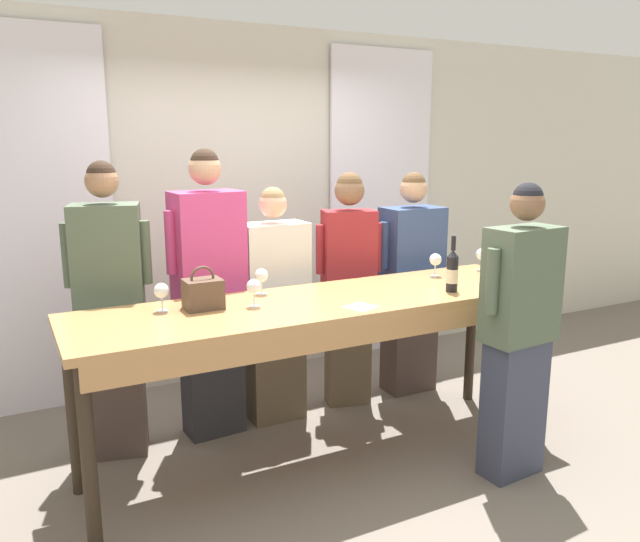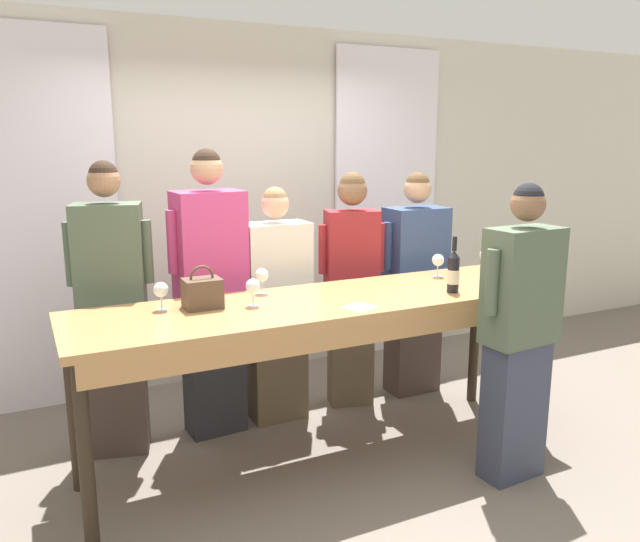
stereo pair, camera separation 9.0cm
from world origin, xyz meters
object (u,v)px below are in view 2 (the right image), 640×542
(handbag, at_px, (202,293))
(guest_cream_sweater, at_px, (277,306))
(wine_glass_center_mid, at_px, (524,269))
(guest_navy_coat, at_px, (414,284))
(guest_olive_jacket, at_px, (113,309))
(wine_glass_center_right, at_px, (498,258))
(wine_glass_front_left, at_px, (262,276))
(guest_pink_top, at_px, (211,294))
(host_pouring, at_px, (519,333))
(tasting_bar, at_px, (328,317))
(wine_glass_front_mid, at_px, (485,256))
(wine_glass_front_right, at_px, (438,261))
(guest_striped_shirt, at_px, (351,285))
(wine_glass_back_left, at_px, (253,287))
(wine_glass_center_left, at_px, (161,290))
(wine_bottle, at_px, (453,272))

(handbag, relative_size, guest_cream_sweater, 0.15)
(wine_glass_center_mid, xyz_separation_m, guest_navy_coat, (-0.18, 0.93, -0.28))
(guest_olive_jacket, bearing_deg, wine_glass_center_right, -13.65)
(wine_glass_front_left, bearing_deg, guest_pink_top, 115.86)
(wine_glass_front_left, relative_size, guest_olive_jacket, 0.09)
(guest_pink_top, distance_m, host_pouring, 1.90)
(tasting_bar, distance_m, wine_glass_front_left, 0.47)
(handbag, xyz_separation_m, guest_pink_top, (0.21, 0.56, -0.16))
(wine_glass_front_mid, relative_size, guest_pink_top, 0.08)
(wine_glass_front_right, xyz_separation_m, guest_striped_shirt, (-0.39, 0.48, -0.23))
(handbag, relative_size, wine_glass_back_left, 1.53)
(wine_glass_back_left, bearing_deg, wine_glass_center_left, 163.62)
(wine_glass_front_left, xyz_separation_m, host_pouring, (1.18, -0.91, -0.27))
(wine_glass_center_left, xyz_separation_m, guest_pink_top, (0.42, 0.51, -0.18))
(tasting_bar, xyz_separation_m, wine_glass_front_mid, (1.35, 0.23, 0.21))
(wine_glass_back_left, height_order, guest_striped_shirt, guest_striped_shirt)
(handbag, relative_size, wine_glass_center_mid, 1.53)
(guest_pink_top, bearing_deg, tasting_bar, -55.69)
(wine_glass_front_right, distance_m, wine_glass_center_mid, 0.56)
(wine_glass_center_left, distance_m, wine_glass_back_left, 0.49)
(wine_glass_front_mid, xyz_separation_m, wine_glass_center_right, (0.01, -0.12, 0.00))
(wine_glass_front_right, xyz_separation_m, wine_glass_back_left, (-1.37, -0.17, 0.00))
(wine_bottle, bearing_deg, wine_glass_front_left, 155.79)
(wine_glass_back_left, bearing_deg, wine_glass_center_mid, -9.50)
(wine_glass_center_right, xyz_separation_m, wine_glass_back_left, (-1.79, -0.05, -0.00))
(host_pouring, bearing_deg, tasting_bar, 146.03)
(wine_glass_center_left, distance_m, guest_striped_shirt, 1.56)
(guest_olive_jacket, xyz_separation_m, guest_striped_shirt, (1.64, -0.00, -0.02))
(wine_glass_center_left, bearing_deg, wine_glass_center_right, -2.17)
(wine_bottle, relative_size, wine_glass_front_mid, 2.19)
(wine_glass_center_mid, relative_size, host_pouring, 0.09)
(guest_olive_jacket, height_order, guest_cream_sweater, guest_olive_jacket)
(wine_glass_front_right, height_order, guest_navy_coat, guest_navy_coat)
(wine_glass_center_right, bearing_deg, handbag, 179.04)
(wine_bottle, relative_size, wine_glass_center_right, 2.19)
(guest_cream_sweater, bearing_deg, wine_glass_back_left, -121.61)
(wine_bottle, height_order, guest_pink_top, guest_pink_top)
(wine_glass_front_mid, height_order, wine_glass_center_right, same)
(wine_glass_center_left, bearing_deg, host_pouring, -24.04)
(guest_olive_jacket, height_order, host_pouring, guest_olive_jacket)
(wine_glass_center_mid, bearing_deg, guest_striped_shirt, 127.77)
(wine_glass_front_right, height_order, wine_glass_center_mid, same)
(guest_navy_coat, bearing_deg, wine_glass_back_left, -156.94)
(tasting_bar, relative_size, wine_glass_center_mid, 18.81)
(wine_glass_back_left, xyz_separation_m, guest_striped_shirt, (0.98, 0.65, -0.23))
(guest_pink_top, xyz_separation_m, guest_cream_sweater, (0.45, -0.00, -0.14))
(wine_bottle, bearing_deg, handbag, 167.76)
(tasting_bar, xyz_separation_m, guest_cream_sweater, (-0.03, 0.71, -0.10))
(guest_pink_top, height_order, guest_cream_sweater, guest_pink_top)
(wine_bottle, relative_size, wine_glass_center_mid, 2.19)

